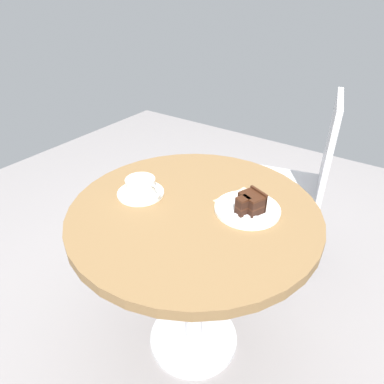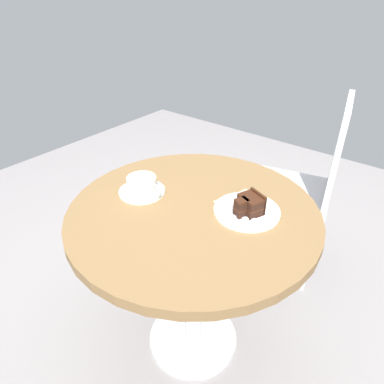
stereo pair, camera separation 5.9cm
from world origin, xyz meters
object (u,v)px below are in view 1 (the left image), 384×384
Objects in this scene: napkin at (244,202)px; cake_plate at (247,209)px; saucer at (141,193)px; teaspoon at (137,199)px; cafe_chair at (303,175)px; fork at (235,214)px; coffee_cup at (141,186)px; cake_slice at (251,203)px.

cake_plate is at bearing -50.88° from napkin.
teaspoon is at bearing -60.87° from saucer.
cafe_chair is (0.03, 0.58, -0.15)m from napkin.
cake_plate is 1.55× the size of fork.
cafe_chair is (0.33, 0.78, -0.16)m from teaspoon.
coffee_cup is at bearing -10.95° from fork.
fork reaches higher than saucer.
cafe_chair is (-0.00, 0.61, -0.15)m from cake_plate.
coffee_cup is 0.37m from cake_plate.
coffee_cup is 0.38m from cake_slice.
fork is at bearing -102.42° from cake_plate.
napkin is at bearing 132.73° from cake_slice.
cafe_chair is at bearing 65.35° from coffee_cup.
teaspoon is at bearing -3.83° from fork.
cake_slice is (0.37, 0.11, 0.04)m from saucer.
teaspoon is at bearing -146.06° from napkin.
cake_slice reaches higher than teaspoon.
cafe_chair is (0.34, 0.74, -0.19)m from coffee_cup.
saucer is 0.18× the size of cafe_chair.
coffee_cup is 0.36m from napkin.
teaspoon is 0.43× the size of cake_plate.
cake_plate is 0.23× the size of cafe_chair.
fork reaches higher than napkin.
coffee_cup reaches higher than cake_plate.
fork is at bearing 10.56° from saucer.
cafe_chair reaches higher than napkin.
fork is (0.34, 0.06, 0.01)m from saucer.
teaspoon is 0.33m from fork.
cake_plate is 1.16× the size of napkin.
napkin is at bearing -16.42° from cafe_chair.
saucer is at bearing -162.96° from cake_slice.
cafe_chair is at bearing 91.56° from cake_slice.
cake_slice is 0.06m from fork.
teaspoon is 0.50× the size of napkin.
saucer is 0.05m from teaspoon.
cake_slice is (0.36, 0.12, 0.00)m from coffee_cup.
teaspoon is at bearing -36.59° from cafe_chair.
teaspoon is 0.38m from cake_slice.
teaspoon reaches higher than napkin.
coffee_cup is 0.05m from teaspoon.
coffee_cup is at bearing -152.64° from napkin.
coffee_cup reaches higher than saucer.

